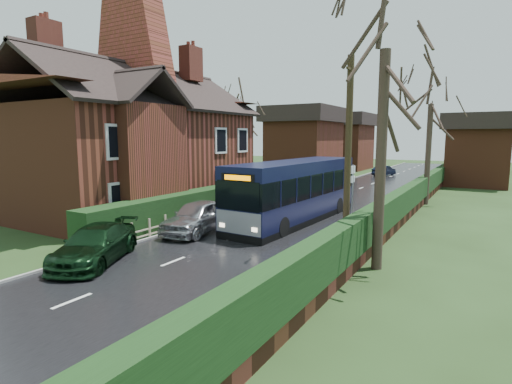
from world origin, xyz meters
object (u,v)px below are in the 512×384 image
Objects in this scene: bus at (295,192)px; bus_stop_sign at (352,188)px; car_green at (95,244)px; car_silver at (197,217)px; telegraph_pole at (348,154)px; brick_house at (138,138)px.

bus is 3.29m from bus_stop_sign.
car_silver is at bearing 60.54° from car_green.
car_green is at bearing -122.64° from bus_stop_sign.
car_silver is 0.59× the size of telegraph_pole.
brick_house is 10.99m from car_green.
car_green is 11.43m from bus_stop_sign.
bus is 10.47m from car_green.
telegraph_pole is at bearing -9.05° from brick_house.
bus_stop_sign is (6.07, 4.02, 1.31)m from car_silver.
car_green is at bearing -105.20° from bus.
telegraph_pole is at bearing -42.01° from bus.
bus is at bearing 46.11° from car_green.
car_silver reaches higher than car_green.
car_silver is (-2.87, -4.58, -0.83)m from bus.
brick_house is at bearing -172.92° from bus_stop_sign.
telegraph_pole is (7.18, 5.99, 3.12)m from car_green.
bus_stop_sign is at bearing 25.92° from car_silver.
bus_stop_sign is 3.87m from telegraph_pole.
car_green is (6.36, -8.15, -3.73)m from brick_house.
telegraph_pole is at bearing -2.27° from car_silver.
bus_stop_sign is at bearing 5.49° from brick_house.
bus_stop_sign is 0.42× the size of telegraph_pole.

